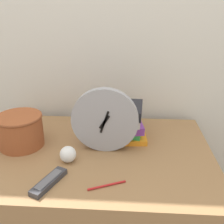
% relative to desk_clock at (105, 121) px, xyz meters
% --- Properties ---
extents(wall_back, '(6.00, 0.04, 2.40)m').
position_rel_desk_clock_xyz_m(wall_back, '(-0.05, 0.41, 0.35)').
color(wall_back, silver).
rests_on(wall_back, ground_plane).
extents(desk, '(1.02, 0.69, 0.71)m').
position_rel_desk_clock_xyz_m(desk, '(-0.05, -0.01, -0.50)').
color(desk, olive).
rests_on(desk, ground_plane).
extents(desk_clock, '(0.28, 0.04, 0.28)m').
position_rel_desk_clock_xyz_m(desk_clock, '(0.00, 0.00, 0.00)').
color(desk_clock, '#99999E').
rests_on(desk_clock, desk).
extents(book_stack, '(0.28, 0.21, 0.16)m').
position_rel_desk_clock_xyz_m(book_stack, '(0.06, 0.12, -0.06)').
color(book_stack, orange).
rests_on(book_stack, desk).
extents(basket, '(0.20, 0.20, 0.14)m').
position_rel_desk_clock_xyz_m(basket, '(-0.38, 0.02, -0.06)').
color(basket, '#994C28').
rests_on(basket, desk).
extents(tv_remote, '(0.10, 0.17, 0.02)m').
position_rel_desk_clock_xyz_m(tv_remote, '(-0.18, -0.24, -0.13)').
color(tv_remote, '#333338').
rests_on(tv_remote, desk).
extents(crumpled_paper_ball, '(0.07, 0.07, 0.07)m').
position_rel_desk_clock_xyz_m(crumpled_paper_ball, '(-0.14, -0.10, -0.11)').
color(crumpled_paper_ball, white).
rests_on(crumpled_paper_ball, desk).
extents(pen, '(0.13, 0.06, 0.01)m').
position_rel_desk_clock_xyz_m(pen, '(0.03, -0.24, -0.14)').
color(pen, '#B21E1E').
rests_on(pen, desk).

